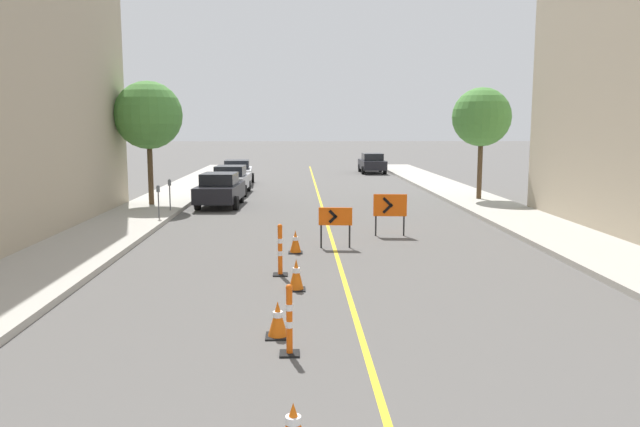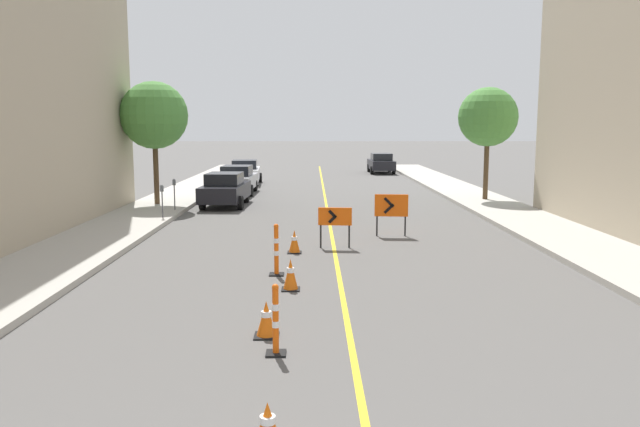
# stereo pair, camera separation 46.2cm
# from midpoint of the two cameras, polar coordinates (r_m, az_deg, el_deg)

# --- Properties ---
(lane_stripe) EXTENTS (0.12, 55.58, 0.01)m
(lane_stripe) POSITION_cam_midpoint_polar(r_m,az_deg,el_deg) (30.56, -0.35, 0.96)
(lane_stripe) COLOR gold
(lane_stripe) RESTS_ON ground_plane
(sidewalk_left) EXTENTS (2.97, 55.58, 0.17)m
(sidewalk_left) POSITION_cam_midpoint_polar(r_m,az_deg,el_deg) (31.30, -14.67, 1.01)
(sidewalk_left) COLOR #ADA89E
(sidewalk_left) RESTS_ON ground_plane
(sidewalk_right) EXTENTS (2.97, 55.58, 0.17)m
(sidewalk_right) POSITION_cam_midpoint_polar(r_m,az_deg,el_deg) (31.74, 13.76, 1.14)
(sidewalk_right) COLOR #ADA89E
(sidewalk_right) RESTS_ON ground_plane
(traffic_cone_nearest) EXTENTS (0.45, 0.45, 0.59)m
(traffic_cone_nearest) POSITION_cam_midpoint_polar(r_m,az_deg,el_deg) (7.70, -4.27, -18.89)
(traffic_cone_nearest) COLOR black
(traffic_cone_nearest) RESTS_ON ground_plane
(traffic_cone_second) EXTENTS (0.44, 0.44, 0.66)m
(traffic_cone_second) POSITION_cam_midpoint_polar(r_m,az_deg,el_deg) (11.38, -5.06, -9.63)
(traffic_cone_second) COLOR black
(traffic_cone_second) RESTS_ON ground_plane
(traffic_cone_third) EXTENTS (0.42, 0.42, 0.74)m
(traffic_cone_third) POSITION_cam_midpoint_polar(r_m,az_deg,el_deg) (14.47, -3.11, -5.60)
(traffic_cone_third) COLOR black
(traffic_cone_third) RESTS_ON ground_plane
(traffic_cone_fourth) EXTENTS (0.42, 0.42, 0.69)m
(traffic_cone_fourth) POSITION_cam_midpoint_polar(r_m,az_deg,el_deg) (18.61, -2.97, -2.60)
(traffic_cone_fourth) COLOR black
(traffic_cone_fourth) RESTS_ON ground_plane
(delineator_post_front) EXTENTS (0.34, 0.34, 1.20)m
(delineator_post_front) POSITION_cam_midpoint_polar(r_m,az_deg,el_deg) (10.47, -4.10, -10.09)
(delineator_post_front) COLOR black
(delineator_post_front) RESTS_ON ground_plane
(delineator_post_rear) EXTENTS (0.37, 0.37, 1.32)m
(delineator_post_rear) POSITION_cam_midpoint_polar(r_m,az_deg,el_deg) (15.85, -4.50, -3.61)
(delineator_post_rear) COLOR black
(delineator_post_rear) RESTS_ON ground_plane
(arrow_barricade_primary) EXTENTS (1.04, 0.15, 1.26)m
(arrow_barricade_primary) POSITION_cam_midpoint_polar(r_m,az_deg,el_deg) (19.29, 0.73, -0.48)
(arrow_barricade_primary) COLOR #EF560C
(arrow_barricade_primary) RESTS_ON ground_plane
(arrow_barricade_secondary) EXTENTS (1.15, 0.15, 1.45)m
(arrow_barricade_secondary) POSITION_cam_midpoint_polar(r_m,az_deg,el_deg) (21.49, 5.81, 0.62)
(arrow_barricade_secondary) COLOR #EF560C
(arrow_barricade_secondary) RESTS_ON ground_plane
(parked_car_curb_near) EXTENTS (2.02, 4.39, 1.59)m
(parked_car_curb_near) POSITION_cam_midpoint_polar(r_m,az_deg,el_deg) (29.62, -9.57, 2.17)
(parked_car_curb_near) COLOR black
(parked_car_curb_near) RESTS_ON ground_plane
(parked_car_curb_mid) EXTENTS (1.95, 4.36, 1.59)m
(parked_car_curb_mid) POSITION_cam_midpoint_polar(r_m,az_deg,el_deg) (34.90, -8.53, 3.06)
(parked_car_curb_mid) COLOR #B7B7BC
(parked_car_curb_mid) RESTS_ON ground_plane
(parked_car_curb_far) EXTENTS (2.03, 4.39, 1.59)m
(parked_car_curb_far) POSITION_cam_midpoint_polar(r_m,az_deg,el_deg) (40.58, -7.88, 3.76)
(parked_car_curb_far) COLOR silver
(parked_car_curb_far) RESTS_ON ground_plane
(parked_car_opposite_side) EXTENTS (1.94, 4.33, 1.59)m
(parked_car_opposite_side) POSITION_cam_midpoint_polar(r_m,az_deg,el_deg) (50.16, 4.52, 4.62)
(parked_car_opposite_side) COLOR black
(parked_car_opposite_side) RESTS_ON ground_plane
(parking_meter_near_curb) EXTENTS (0.12, 0.11, 1.30)m
(parking_meter_near_curb) POSITION_cam_midpoint_polar(r_m,az_deg,el_deg) (25.29, -15.08, 1.67)
(parking_meter_near_curb) COLOR #4C4C51
(parking_meter_near_curb) RESTS_ON sidewalk_left
(parking_meter_far_curb) EXTENTS (0.12, 0.11, 1.34)m
(parking_meter_far_curb) POSITION_cam_midpoint_polar(r_m,az_deg,el_deg) (27.43, -14.06, 2.24)
(parking_meter_far_curb) COLOR #4C4C51
(parking_meter_far_curb) RESTS_ON sidewalk_left
(street_tree_left_near) EXTENTS (3.07, 3.07, 5.61)m
(street_tree_left_near) POSITION_cam_midpoint_polar(r_m,az_deg,el_deg) (29.67, -15.86, 8.62)
(street_tree_left_near) COLOR #4C3823
(street_tree_left_near) RESTS_ON sidewalk_left
(street_tree_right_near) EXTENTS (2.87, 2.87, 5.46)m
(street_tree_right_near) POSITION_cam_midpoint_polar(r_m,az_deg,el_deg) (31.79, 14.15, 8.52)
(street_tree_right_near) COLOR #4C3823
(street_tree_right_near) RESTS_ON sidewalk_right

